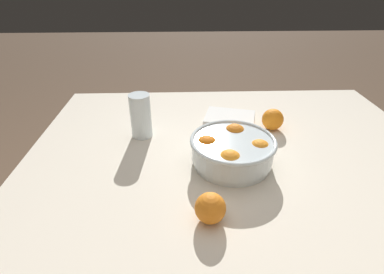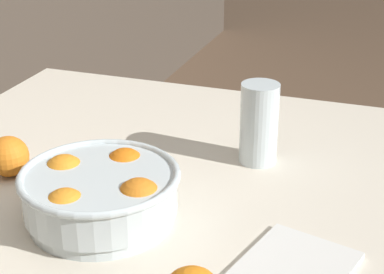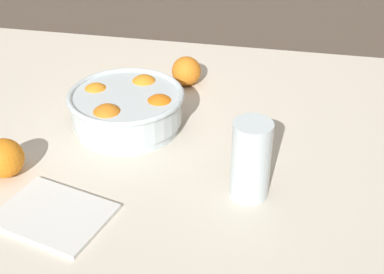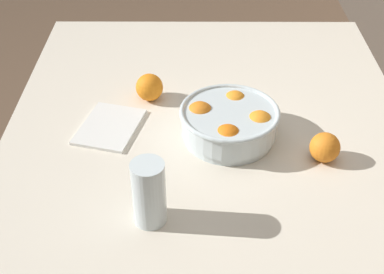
{
  "view_description": "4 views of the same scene",
  "coord_description": "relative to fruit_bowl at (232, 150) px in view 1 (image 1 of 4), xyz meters",
  "views": [
    {
      "loc": [
        0.16,
        0.78,
        1.3
      ],
      "look_at": [
        0.13,
        -0.0,
        0.84
      ],
      "focal_mm": 28.0,
      "sensor_mm": 36.0,
      "label": 1
    },
    {
      "loc": [
        -0.75,
        -0.37,
        1.31
      ],
      "look_at": [
        0.18,
        -0.04,
        0.86
      ],
      "focal_mm": 60.0,
      "sensor_mm": 36.0,
      "label": 2
    },
    {
      "loc": [
        0.35,
        -0.9,
        1.4
      ],
      "look_at": [
        0.18,
        -0.07,
        0.85
      ],
      "focal_mm": 50.0,
      "sensor_mm": 36.0,
      "label": 3
    },
    {
      "loc": [
        1.09,
        -0.04,
        1.61
      ],
      "look_at": [
        0.12,
        -0.04,
        0.86
      ],
      "focal_mm": 50.0,
      "sensor_mm": 36.0,
      "label": 4
    }
  ],
  "objects": [
    {
      "name": "napkin",
      "position": [
        -0.04,
        -0.31,
        -0.04
      ],
      "size": [
        0.22,
        0.18,
        0.01
      ],
      "primitive_type": "cube",
      "rotation": [
        0.0,
        0.0,
        -0.26
      ],
      "color": "white",
      "rests_on": "dining_table"
    },
    {
      "name": "orange_loose_near_bowl",
      "position": [
        -0.18,
        -0.21,
        -0.01
      ],
      "size": [
        0.08,
        0.08,
        0.08
      ],
      "primitive_type": "sphere",
      "color": "orange",
      "rests_on": "dining_table"
    },
    {
      "name": "dining_table",
      "position": [
        -0.02,
        -0.05,
        -0.12
      ],
      "size": [
        1.31,
        1.06,
        0.78
      ],
      "color": "beige",
      "rests_on": "ground_plane"
    },
    {
      "name": "orange_loose_front",
      "position": [
        0.08,
        0.22,
        -0.01
      ],
      "size": [
        0.07,
        0.07,
        0.07
      ],
      "primitive_type": "sphere",
      "color": "orange",
      "rests_on": "dining_table"
    },
    {
      "name": "fruit_bowl",
      "position": [
        0.0,
        0.0,
        0.0
      ],
      "size": [
        0.25,
        0.25,
        0.09
      ],
      "color": "silver",
      "rests_on": "dining_table"
    },
    {
      "name": "juice_glass",
      "position": [
        0.28,
        -0.18,
        0.02
      ],
      "size": [
        0.07,
        0.07,
        0.15
      ],
      "color": "#F4A314",
      "rests_on": "dining_table"
    }
  ]
}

